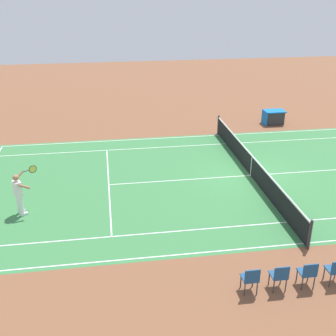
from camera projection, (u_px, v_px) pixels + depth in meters
ground_plane at (251, 175)px, 19.34m from camera, size 60.00×60.00×0.00m
court_slab at (251, 175)px, 19.34m from camera, size 24.20×11.40×0.00m
court_line_markings at (251, 175)px, 19.34m from camera, size 23.85×11.05×0.01m
tennis_net at (251, 166)px, 19.14m from camera, size 0.10×11.70×1.08m
tennis_player_near at (19, 192)px, 15.80m from camera, size 0.85×1.01×1.70m
spectator_chair_0 at (336, 270)px, 12.25m from camera, size 0.44×0.44×0.88m
spectator_chair_1 at (308, 272)px, 12.13m from camera, size 0.44×0.44×0.88m
spectator_chair_2 at (280, 275)px, 12.01m from camera, size 0.44×0.44×0.88m
spectator_chair_3 at (251, 278)px, 11.90m from camera, size 0.44×0.44×0.88m
equipment_cart_tarped at (273, 117)px, 26.02m from camera, size 1.25×0.84×0.85m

